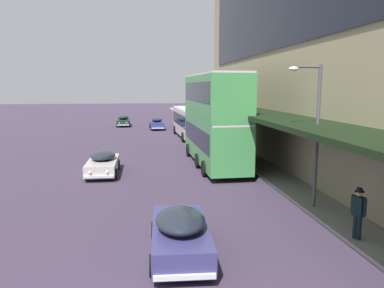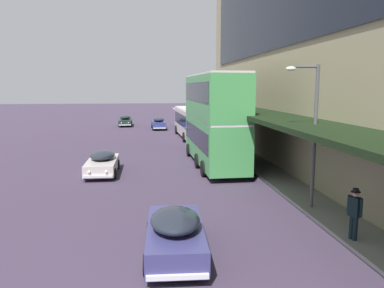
% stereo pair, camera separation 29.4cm
% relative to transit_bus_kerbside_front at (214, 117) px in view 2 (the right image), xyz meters
% --- Properties ---
extents(transit_bus_kerbside_front, '(2.97, 10.74, 6.36)m').
position_rel_transit_bus_kerbside_front_xyz_m(transit_bus_kerbside_front, '(0.00, 0.00, 0.00)').
color(transit_bus_kerbside_front, '#459B51').
rests_on(transit_bus_kerbside_front, ground).
extents(transit_bus_kerbside_rear, '(2.97, 10.50, 3.19)m').
position_rel_transit_bus_kerbside_front_xyz_m(transit_bus_kerbside_rear, '(0.20, 14.51, -1.58)').
color(transit_bus_kerbside_rear, beige).
rests_on(transit_bus_kerbside_rear, ground).
extents(sedan_oncoming_rear, '(2.11, 4.58, 1.56)m').
position_rel_transit_bus_kerbside_front_xyz_m(sedan_oncoming_rear, '(-3.81, -13.99, -2.65)').
color(sedan_oncoming_rear, navy).
rests_on(sedan_oncoming_rear, ground).
extents(sedan_trailing_mid, '(2.03, 4.65, 1.45)m').
position_rel_transit_bus_kerbside_front_xyz_m(sedan_trailing_mid, '(0.41, 26.62, -2.69)').
color(sedan_trailing_mid, navy).
rests_on(sedan_trailing_mid, ground).
extents(sedan_trailing_near, '(1.93, 4.76, 1.53)m').
position_rel_transit_bus_kerbside_front_xyz_m(sedan_trailing_near, '(-7.57, 27.93, -2.67)').
color(sedan_trailing_near, '#1A2E24').
rests_on(sedan_trailing_near, ground).
extents(sedan_lead_near, '(1.94, 4.62, 1.45)m').
position_rel_transit_bus_kerbside_front_xyz_m(sedan_lead_near, '(-7.49, -1.80, -2.70)').
color(sedan_lead_near, beige).
rests_on(sedan_lead_near, ground).
extents(sedan_second_mid, '(1.87, 5.04, 1.56)m').
position_rel_transit_bus_kerbside_front_xyz_m(sedan_second_mid, '(-3.05, 23.43, -2.65)').
color(sedan_second_mid, navy).
rests_on(sedan_second_mid, ground).
extents(pedestrian_at_kerb, '(0.37, 0.59, 1.86)m').
position_rel_transit_bus_kerbside_front_xyz_m(pedestrian_at_kerb, '(2.48, -13.85, -2.24)').
color(pedestrian_at_kerb, black).
rests_on(pedestrian_at_kerb, sidewalk_kerb).
extents(street_lamp, '(1.50, 0.28, 6.27)m').
position_rel_transit_bus_kerbside_front_xyz_m(street_lamp, '(2.42, -10.22, 0.42)').
color(street_lamp, '#4C4C51').
rests_on(street_lamp, sidewalk_kerb).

